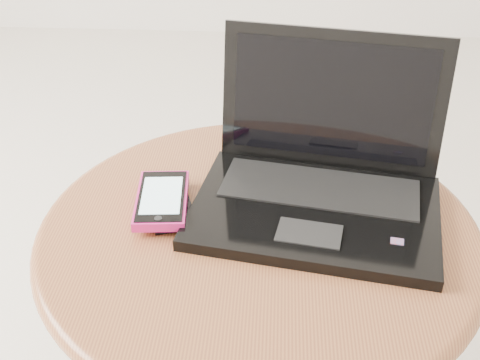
{
  "coord_description": "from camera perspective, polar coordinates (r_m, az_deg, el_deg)",
  "views": [
    {
      "loc": [
        0.07,
        -0.68,
        0.97
      ],
      "look_at": [
        0.02,
        -0.01,
        0.53
      ],
      "focal_mm": 46.92,
      "sensor_mm": 36.0,
      "label": 1
    }
  ],
  "objects": [
    {
      "name": "table",
      "position": [
        0.9,
        1.63,
        -9.17
      ],
      "size": [
        0.59,
        0.59,
        0.47
      ],
      "color": "#56220E",
      "rests_on": "ground"
    },
    {
      "name": "phone_black",
      "position": [
        0.86,
        -6.38,
        -2.34
      ],
      "size": [
        0.09,
        0.12,
        0.01
      ],
      "color": "black",
      "rests_on": "table"
    },
    {
      "name": "laptop",
      "position": [
        0.86,
        7.3,
        0.18
      ],
      "size": [
        0.36,
        0.31,
        0.21
      ],
      "color": "black",
      "rests_on": "table"
    },
    {
      "name": "phone_pink",
      "position": [
        0.85,
        -7.12,
        -1.77
      ],
      "size": [
        0.08,
        0.13,
        0.02
      ],
      "color": "#D42078",
      "rests_on": "phone_black"
    }
  ]
}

